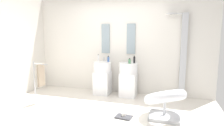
# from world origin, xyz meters

# --- Properties ---
(ground_plane) EXTENTS (4.80, 3.60, 0.04)m
(ground_plane) POSITION_xyz_m (0.00, 0.00, -0.02)
(ground_plane) COLOR silver
(rear_partition) EXTENTS (4.80, 0.10, 2.60)m
(rear_partition) POSITION_xyz_m (0.00, 1.65, 1.30)
(rear_partition) COLOR silver
(rear_partition) RESTS_ON ground_plane
(pedestal_sink_left) EXTENTS (0.46, 0.46, 0.96)m
(pedestal_sink_left) POSITION_xyz_m (-0.34, 1.31, 0.45)
(pedestal_sink_left) COLOR white
(pedestal_sink_left) RESTS_ON ground_plane
(pedestal_sink_right) EXTENTS (0.46, 0.46, 0.96)m
(pedestal_sink_right) POSITION_xyz_m (0.34, 1.31, 0.45)
(pedestal_sink_right) COLOR white
(pedestal_sink_right) RESTS_ON ground_plane
(vanity_mirror_left) EXTENTS (0.22, 0.03, 0.77)m
(vanity_mirror_left) POSITION_xyz_m (-0.34, 1.58, 1.44)
(vanity_mirror_left) COLOR #8C9EA8
(vanity_mirror_right) EXTENTS (0.22, 0.03, 0.77)m
(vanity_mirror_right) POSITION_xyz_m (0.34, 1.58, 1.44)
(vanity_mirror_right) COLOR #8C9EA8
(shower_column) EXTENTS (0.49, 0.24, 2.05)m
(shower_column) POSITION_xyz_m (1.61, 1.53, 1.08)
(shower_column) COLOR #B7BABF
(shower_column) RESTS_ON ground_plane
(lounge_chair) EXTENTS (1.09, 1.09, 0.65)m
(lounge_chair) POSITION_xyz_m (1.26, 0.26, 0.35)
(lounge_chair) COLOR #B7BABF
(lounge_chair) RESTS_ON ground_plane
(towel_rack) EXTENTS (0.37, 0.22, 0.95)m
(towel_rack) POSITION_xyz_m (-1.45, 0.25, 0.63)
(towel_rack) COLOR #B7BABF
(towel_rack) RESTS_ON ground_plane
(area_rug) EXTENTS (1.19, 0.86, 0.01)m
(area_rug) POSITION_xyz_m (0.39, 0.01, 0.01)
(area_rug) COLOR white
(area_rug) RESTS_ON ground_plane
(magazine_charcoal) EXTENTS (0.32, 0.25, 0.03)m
(magazine_charcoal) POSITION_xyz_m (0.54, 0.02, 0.02)
(magazine_charcoal) COLOR #38383D
(magazine_charcoal) RESTS_ON area_rug
(coffee_mug) EXTENTS (0.07, 0.07, 0.09)m
(coffee_mug) POSITION_xyz_m (0.54, 0.03, 0.05)
(coffee_mug) COLOR white
(coffee_mug) RESTS_ON area_rug
(soap_bottle_blue) EXTENTS (0.06, 0.06, 0.15)m
(soap_bottle_blue) POSITION_xyz_m (-0.19, 1.34, 0.93)
(soap_bottle_blue) COLOR #4C72B7
(soap_bottle_blue) RESTS_ON pedestal_sink_left
(soap_bottle_green) EXTENTS (0.06, 0.06, 0.13)m
(soap_bottle_green) POSITION_xyz_m (0.39, 1.20, 0.91)
(soap_bottle_green) COLOR #59996B
(soap_bottle_green) RESTS_ON pedestal_sink_right
(soap_bottle_white) EXTENTS (0.04, 0.04, 0.18)m
(soap_bottle_white) POSITION_xyz_m (-0.48, 1.38, 0.94)
(soap_bottle_white) COLOR white
(soap_bottle_white) RESTS_ON pedestal_sink_left
(soap_bottle_black) EXTENTS (0.05, 0.05, 0.17)m
(soap_bottle_black) POSITION_xyz_m (0.48, 1.33, 0.94)
(soap_bottle_black) COLOR black
(soap_bottle_black) RESTS_ON pedestal_sink_right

